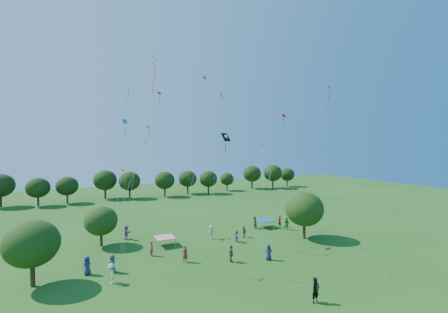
% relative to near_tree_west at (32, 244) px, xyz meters
% --- Properties ---
extents(ground, '(160.00, 160.00, 0.00)m').
position_rel_near_tree_west_xyz_m(ground, '(18.63, -13.97, -3.76)').
color(ground, '#285A1B').
extents(near_tree_west, '(4.50, 4.50, 5.79)m').
position_rel_near_tree_west_xyz_m(near_tree_west, '(0.00, 0.00, 0.00)').
color(near_tree_west, '#422B19').
rests_on(near_tree_west, ground).
extents(near_tree_north, '(3.88, 3.88, 4.84)m').
position_rel_near_tree_west_xyz_m(near_tree_north, '(6.21, 8.64, -0.67)').
color(near_tree_north, '#422B19').
rests_on(near_tree_north, ground).
extents(near_tree_east, '(4.98, 4.98, 6.17)m').
position_rel_near_tree_west_xyz_m(near_tree_east, '(30.35, -0.22, 0.16)').
color(near_tree_east, '#422B19').
rests_on(near_tree_east, ground).
extents(treeline, '(88.01, 8.77, 6.77)m').
position_rel_near_tree_west_xyz_m(treeline, '(16.90, 41.46, 0.33)').
color(treeline, '#422B19').
rests_on(treeline, ground).
extents(tent_red_stripe, '(2.20, 2.20, 1.10)m').
position_rel_near_tree_west_xyz_m(tent_red_stripe, '(13.15, 5.21, -2.72)').
color(tent_red_stripe, red).
rests_on(tent_red_stripe, ground).
extents(tent_blue, '(2.20, 2.20, 1.10)m').
position_rel_near_tree_west_xyz_m(tent_blue, '(28.79, 6.52, -2.72)').
color(tent_blue, '#165594').
rests_on(tent_blue, ground).
extents(man_in_black, '(0.79, 0.56, 1.97)m').
position_rel_near_tree_west_xyz_m(man_in_black, '(19.97, -13.11, -2.77)').
color(man_in_black, black).
rests_on(man_in_black, ground).
extents(crowd_person_0, '(0.66, 0.94, 1.74)m').
position_rel_near_tree_west_xyz_m(crowd_person_0, '(6.52, -0.07, -2.89)').
color(crowd_person_0, navy).
rests_on(crowd_person_0, ground).
extents(crowd_person_1, '(0.73, 0.56, 1.74)m').
position_rel_near_tree_west_xyz_m(crowd_person_1, '(30.92, 5.79, -2.89)').
color(crowd_person_1, maroon).
rests_on(crowd_person_1, ground).
extents(crowd_person_2, '(0.93, 0.96, 1.76)m').
position_rel_near_tree_west_xyz_m(crowd_person_2, '(30.95, 4.10, -2.88)').
color(crowd_person_2, '#31642B').
rests_on(crowd_person_2, ground).
extents(crowd_person_3, '(1.30, 1.03, 1.82)m').
position_rel_near_tree_west_xyz_m(crowd_person_3, '(19.37, 5.12, -2.85)').
color(crowd_person_3, '#B6A692').
rests_on(crowd_person_3, ground).
extents(crowd_person_4, '(0.42, 0.91, 1.55)m').
position_rel_near_tree_west_xyz_m(crowd_person_4, '(23.50, 3.77, -2.99)').
color(crowd_person_4, '#453F37').
rests_on(crowd_person_4, ground).
extents(crowd_person_5, '(0.54, 1.42, 1.51)m').
position_rel_near_tree_west_xyz_m(crowd_person_5, '(21.63, 2.50, -3.01)').
color(crowd_person_5, '#975894').
rests_on(crowd_person_5, ground).
extents(crowd_person_6, '(0.92, 0.86, 1.67)m').
position_rel_near_tree_west_xyz_m(crowd_person_6, '(21.81, -4.27, -2.92)').
color(crowd_person_6, '#1A1D4C').
rests_on(crowd_person_6, ground).
extents(crowd_person_7, '(0.74, 0.57, 1.77)m').
position_rel_near_tree_west_xyz_m(crowd_person_7, '(13.62, -0.80, -2.87)').
color(crowd_person_7, maroon).
rests_on(crowd_person_7, ground).
extents(crowd_person_8, '(0.97, 0.74, 1.75)m').
position_rel_near_tree_west_xyz_m(crowd_person_8, '(27.10, 6.83, -2.88)').
color(crowd_person_8, '#235231').
rests_on(crowd_person_8, ground).
extents(crowd_person_9, '(0.54, 1.17, 1.78)m').
position_rel_near_tree_west_xyz_m(crowd_person_9, '(6.17, -2.52, -2.87)').
color(crowd_person_9, '#B4B190').
rests_on(crowd_person_9, ground).
extents(crowd_person_10, '(0.63, 1.10, 1.77)m').
position_rel_near_tree_west_xyz_m(crowd_person_10, '(17.96, -2.96, -2.87)').
color(crowd_person_10, '#464038').
rests_on(crowd_person_10, ground).
extents(crowd_person_11, '(1.18, 1.86, 1.88)m').
position_rel_near_tree_west_xyz_m(crowd_person_11, '(9.34, 9.92, -2.82)').
color(crowd_person_11, '#A9638E').
rests_on(crowd_person_11, ground).
extents(crowd_person_12, '(0.98, 0.92, 1.77)m').
position_rel_near_tree_west_xyz_m(crowd_person_12, '(4.32, 0.46, -2.87)').
color(crowd_person_12, navy).
rests_on(crowd_person_12, ground).
extents(crowd_person_13, '(0.39, 0.60, 1.60)m').
position_rel_near_tree_west_xyz_m(crowd_person_13, '(10.92, 2.57, -2.96)').
color(crowd_person_13, maroon).
rests_on(crowd_person_13, ground).
extents(pirate_kite, '(1.75, 3.17, 12.54)m').
position_rel_near_tree_west_xyz_m(pirate_kite, '(20.61, 3.35, 9.37)').
color(pirate_kite, black).
extents(red_high_kite, '(5.15, 6.05, 21.27)m').
position_rel_near_tree_west_xyz_m(red_high_kite, '(13.34, 6.19, 14.38)').
color(red_high_kite, red).
extents(small_kite_0, '(0.83, 6.79, 20.00)m').
position_rel_near_tree_west_xyz_m(small_kite_0, '(14.63, -3.27, 10.94)').
color(small_kite_0, red).
extents(small_kite_1, '(4.41, 3.94, 17.78)m').
position_rel_near_tree_west_xyz_m(small_kite_1, '(11.99, 6.30, 10.03)').
color(small_kite_1, '#FF2B0D').
extents(small_kite_2, '(5.27, 1.46, 13.68)m').
position_rel_near_tree_west_xyz_m(small_kite_2, '(11.64, 10.66, 8.32)').
color(small_kite_2, '#F0AB15').
extents(small_kite_3, '(1.64, 2.56, 18.20)m').
position_rel_near_tree_west_xyz_m(small_kite_3, '(15.20, -0.39, 9.21)').
color(small_kite_3, '#198718').
extents(small_kite_4, '(1.19, 2.50, 17.14)m').
position_rel_near_tree_west_xyz_m(small_kite_4, '(8.09, 0.40, 9.89)').
color(small_kite_4, '#168EE2').
extents(small_kite_5, '(3.89, 6.03, 19.15)m').
position_rel_near_tree_west_xyz_m(small_kite_5, '(33.81, 0.99, 12.39)').
color(small_kite_5, purple).
extents(small_kite_6, '(5.15, 2.49, 11.85)m').
position_rel_near_tree_west_xyz_m(small_kite_6, '(11.61, 11.59, 7.43)').
color(small_kite_6, white).
extents(small_kite_7, '(0.61, 2.30, 8.93)m').
position_rel_near_tree_west_xyz_m(small_kite_7, '(24.65, -0.16, 4.84)').
color(small_kite_7, '#0CB6BA').
extents(small_kite_8, '(2.42, 2.35, 15.96)m').
position_rel_near_tree_west_xyz_m(small_kite_8, '(32.72, 7.35, 10.58)').
color(small_kite_8, red).
extents(small_kite_9, '(2.55, 6.52, 7.47)m').
position_rel_near_tree_west_xyz_m(small_kite_9, '(9.34, 14.51, 3.14)').
color(small_kite_9, orange).
extents(small_kite_10, '(3.91, 5.91, 11.30)m').
position_rel_near_tree_west_xyz_m(small_kite_10, '(32.14, 12.08, 6.45)').
color(small_kite_10, gold).
extents(small_kite_11, '(1.81, 0.67, 17.81)m').
position_rel_near_tree_west_xyz_m(small_kite_11, '(20.26, 4.74, 11.53)').
color(small_kite_11, '#198E27').
extents(small_kite_12, '(0.91, 2.11, 13.57)m').
position_rel_near_tree_west_xyz_m(small_kite_12, '(7.84, 0.57, 8.11)').
color(small_kite_12, '#1481D0').
extents(small_kite_13, '(3.83, 0.74, 19.46)m').
position_rel_near_tree_west_xyz_m(small_kite_13, '(9.58, -1.62, 12.36)').
color(small_kite_13, '#58178D').
extents(small_kite_14, '(0.47, 0.48, 7.42)m').
position_rel_near_tree_west_xyz_m(small_kite_14, '(29.19, 5.89, 3.42)').
color(small_kite_14, silver).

